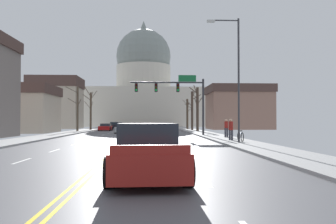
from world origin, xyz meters
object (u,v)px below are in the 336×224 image
object	(u,v)px
sedan_near_03	(148,145)
sedan_oncoming_03	(118,125)
pedestrian_00	(231,128)
bicycle_parked	(240,137)
pickup_truck_near_04	(147,153)
sedan_near_00	(150,132)
sedan_near_01	(151,134)
sedan_near_02	(151,138)
sedan_oncoming_02	(114,126)
sedan_oncoming_00	(123,129)
street_lamp_right	(235,70)
signal_gantry	(177,92)
sedan_oncoming_01	(106,127)
pedestrian_01	(226,127)

from	to	relation	value
sedan_near_03	sedan_oncoming_03	size ratio (longest dim) A/B	0.97
pedestrian_00	bicycle_parked	bearing A→B (deg)	-78.80
pickup_truck_near_04	sedan_oncoming_03	bearing A→B (deg)	95.90
sedan_near_00	sedan_near_01	xyz separation A→B (m)	(0.10, -5.55, -0.04)
sedan_near_01	sedan_near_02	xyz separation A→B (m)	(0.00, -6.18, 0.03)
sedan_oncoming_02	sedan_oncoming_00	bearing A→B (deg)	-81.32
sedan_near_02	bicycle_parked	distance (m)	7.65
street_lamp_right	pedestrian_00	distance (m)	5.29
signal_gantry	street_lamp_right	xyz separation A→B (m)	(3.20, -13.03, 0.56)
sedan_oncoming_01	bicycle_parked	size ratio (longest dim) A/B	2.54
sedan_near_03	bicycle_parked	xyz separation A→B (m)	(6.88, 9.52, -0.09)
sedan_oncoming_00	sedan_oncoming_02	bearing A→B (deg)	98.68
sedan_near_03	sedan_near_00	bearing A→B (deg)	89.76
street_lamp_right	sedan_oncoming_03	distance (m)	56.21
sedan_oncoming_03	sedan_oncoming_00	bearing A→B (deg)	-83.59
pedestrian_00	bicycle_parked	world-z (taller)	pedestrian_00
sedan_near_00	pedestrian_00	world-z (taller)	pedestrian_00
sedan_near_01	bicycle_parked	xyz separation A→B (m)	(6.70, -2.50, -0.08)
sedan_oncoming_03	pedestrian_00	world-z (taller)	pedestrian_00
sedan_near_01	bicycle_parked	world-z (taller)	sedan_near_01
pedestrian_01	sedan_oncoming_00	bearing A→B (deg)	125.88
sedan_oncoming_00	pedestrian_00	xyz separation A→B (m)	(9.96, -19.14, 0.49)
sedan_oncoming_03	pedestrian_01	size ratio (longest dim) A/B	2.66
sedan_near_03	pickup_truck_near_04	bearing A→B (deg)	-89.55
sedan_near_00	sedan_near_01	distance (m)	5.55
sedan_oncoming_02	pedestrian_01	world-z (taller)	pedestrian_01
sedan_oncoming_03	sedan_near_00	bearing A→B (deg)	-81.01
street_lamp_right	sedan_near_00	distance (m)	12.20
sedan_near_03	sedan_oncoming_03	xyz separation A→B (m)	(-7.04, 62.52, -0.00)
sedan_oncoming_00	street_lamp_right	bearing A→B (deg)	-66.82
sedan_oncoming_00	pedestrian_00	distance (m)	21.59
sedan_near_01	sedan_near_02	bearing A→B (deg)	-90.00
sedan_oncoming_00	bicycle_parked	distance (m)	23.25
sedan_near_01	pedestrian_01	bearing A→B (deg)	28.23
sedan_oncoming_00	signal_gantry	bearing A→B (deg)	-55.56
sedan_near_03	sedan_oncoming_01	size ratio (longest dim) A/B	0.96
sedan_oncoming_02	pedestrian_01	distance (m)	40.04
pedestrian_01	sedan_oncoming_02	bearing A→B (deg)	110.56
street_lamp_right	sedan_oncoming_02	xyz separation A→B (m)	(-13.04, 45.16, -4.71)
street_lamp_right	pickup_truck_near_04	world-z (taller)	street_lamp_right
street_lamp_right	sedan_near_01	world-z (taller)	street_lamp_right
street_lamp_right	sedan_near_03	xyz separation A→B (m)	(-6.12, -8.08, -4.74)
sedan_near_01	signal_gantry	bearing A→B (deg)	73.19
signal_gantry	sedan_near_03	distance (m)	21.72
street_lamp_right	sedan_near_01	size ratio (longest dim) A/B	2.07
sedan_near_00	sedan_oncoming_02	bearing A→B (deg)	101.08
sedan_oncoming_02	sedan_near_00	bearing A→B (deg)	-78.92
pedestrian_01	sedan_oncoming_01	bearing A→B (deg)	119.48
pickup_truck_near_04	pedestrian_01	distance (m)	22.86
street_lamp_right	bicycle_parked	distance (m)	5.09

